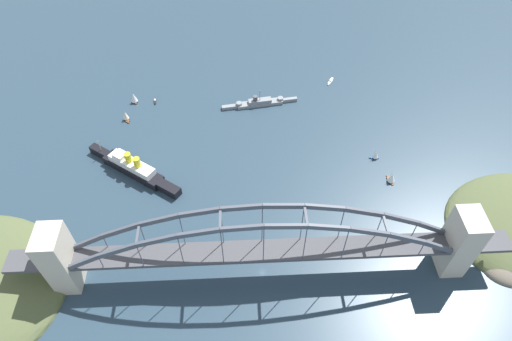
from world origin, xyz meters
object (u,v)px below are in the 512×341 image
Objects in this scene: ocean_liner at (133,168)px; small_boat_3 at (134,98)px; small_boat_2 at (155,101)px; naval_cruiser at (259,103)px; small_boat_4 at (330,81)px; small_boat_0 at (376,155)px; small_boat_5 at (125,115)px; small_boat_1 at (392,178)px; harbor_arch_bridge at (263,249)px.

ocean_liner is 6.84× the size of small_boat_3.
naval_cruiser is at bearing -5.54° from small_boat_2.
ocean_liner is at bearing -147.53° from small_boat_4.
ocean_liner is 8.92× the size of small_boat_0.
naval_cruiser is (100.91, 77.62, -3.12)m from ocean_liner.
small_boat_5 is (-22.32, -23.58, 3.98)m from small_boat_2.
small_boat_2 is 0.88× the size of small_boat_5.
small_boat_5 is at bearing -99.56° from small_boat_3.
ocean_liner is at bearing 174.61° from small_boat_1.
small_boat_0 is at bearing -79.62° from small_boat_4.
small_boat_5 is (-109.64, 153.01, -22.04)m from harbor_arch_bridge.
small_boat_5 is (-4.00, -23.75, -0.47)m from small_boat_3.
small_boat_3 is (-11.85, 86.94, -0.49)m from ocean_liner.
small_boat_1 is (6.18, -24.67, 0.54)m from small_boat_0.
small_boat_1 is at bearing -78.90° from small_boat_4.
harbor_arch_bridge is 4.41× the size of naval_cruiser.
small_boat_3 is (-105.64, 176.76, -21.58)m from harbor_arch_bridge.
small_boat_5 reaches higher than small_boat_2.
naval_cruiser reaches higher than small_boat_0.
naval_cruiser is at bearing 87.57° from harbor_arch_bridge.
small_boat_2 is at bearing -172.37° from small_boat_4.
ocean_liner is 7.61× the size of small_boat_1.
naval_cruiser reaches higher than small_boat_1.
small_boat_0 is 0.74× the size of small_boat_4.
small_boat_0 is at bearing -38.80° from naval_cruiser.
small_boat_4 reaches higher than small_boat_2.
small_boat_5 reaches higher than small_boat_0.
ocean_liner reaches higher than small_boat_4.
harbor_arch_bridge is 33.41× the size of small_boat_2.
harbor_arch_bridge is 126.55m from small_boat_1.
ocean_liner reaches higher than small_boat_5.
small_boat_0 is 25.44m from small_boat_1.
small_boat_0 is (95.97, 96.00, -22.70)m from harbor_arch_bridge.
naval_cruiser is at bearing 141.20° from small_boat_0.
ocean_liner reaches higher than small_boat_3.
small_boat_4 is (-18.80, 102.62, -3.28)m from small_boat_0.
naval_cruiser is 6.67× the size of small_boat_5.
harbor_arch_bridge is 29.93× the size of small_boat_1.
naval_cruiser reaches higher than small_boat_3.
small_boat_4 is at bearing 7.63° from small_boat_2.
small_boat_3 is at bearing 97.76° from ocean_liner.
ocean_liner reaches higher than small_boat_0.
small_boat_4 is at bearing 32.47° from ocean_liner.
naval_cruiser is 117.66m from small_boat_5.
small_boat_1 is 227.00m from small_boat_5.
small_boat_0 is at bearing -21.83° from small_boat_3.
small_boat_3 is at bearing 158.17° from small_boat_0.
small_boat_1 is 0.87× the size of small_boat_4.
small_boat_3 reaches higher than small_boat_4.
small_boat_1 is (102.15, 71.33, -22.15)m from harbor_arch_bridge.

